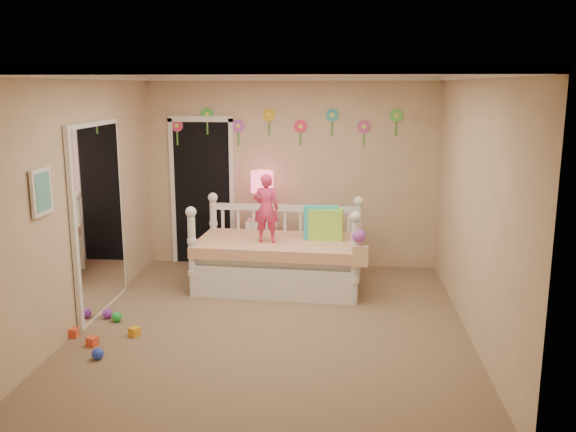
# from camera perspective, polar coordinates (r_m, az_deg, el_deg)

# --- Properties ---
(floor) EXTENTS (4.00, 4.50, 0.01)m
(floor) POSITION_cam_1_polar(r_m,az_deg,el_deg) (6.55, -1.36, -10.11)
(floor) COLOR #7F684C
(floor) RESTS_ON ground
(ceiling) EXTENTS (4.00, 4.50, 0.01)m
(ceiling) POSITION_cam_1_polar(r_m,az_deg,el_deg) (6.07, -1.48, 13.27)
(ceiling) COLOR white
(ceiling) RESTS_ON floor
(back_wall) EXTENTS (4.00, 0.01, 2.60)m
(back_wall) POSITION_cam_1_polar(r_m,az_deg,el_deg) (8.39, 0.32, 4.03)
(back_wall) COLOR tan
(back_wall) RESTS_ON floor
(left_wall) EXTENTS (0.01, 4.50, 2.60)m
(left_wall) POSITION_cam_1_polar(r_m,az_deg,el_deg) (6.70, -18.67, 1.35)
(left_wall) COLOR tan
(left_wall) RESTS_ON floor
(right_wall) EXTENTS (0.01, 4.50, 2.60)m
(right_wall) POSITION_cam_1_polar(r_m,az_deg,el_deg) (6.28, 17.04, 0.77)
(right_wall) COLOR tan
(right_wall) RESTS_ON floor
(crown_molding) EXTENTS (4.00, 4.50, 0.06)m
(crown_molding) POSITION_cam_1_polar(r_m,az_deg,el_deg) (6.07, -1.48, 12.99)
(crown_molding) COLOR white
(crown_molding) RESTS_ON ceiling
(daybed) EXTENTS (2.09, 1.21, 1.10)m
(daybed) POSITION_cam_1_polar(r_m,az_deg,el_deg) (7.55, -0.89, -2.69)
(daybed) COLOR white
(daybed) RESTS_ON floor
(pillow_turquoise) EXTENTS (0.43, 0.18, 0.42)m
(pillow_turquoise) POSITION_cam_1_polar(r_m,az_deg,el_deg) (7.52, 3.08, -0.62)
(pillow_turquoise) COLOR #29D0A8
(pillow_turquoise) RESTS_ON daybed
(pillow_lime) EXTENTS (0.42, 0.18, 0.39)m
(pillow_lime) POSITION_cam_1_polar(r_m,az_deg,el_deg) (7.49, 3.55, -0.79)
(pillow_lime) COLOR #A2EA47
(pillow_lime) RESTS_ON daybed
(child) EXTENTS (0.31, 0.21, 0.84)m
(child) POSITION_cam_1_polar(r_m,az_deg,el_deg) (7.33, -2.06, 0.73)
(child) COLOR #E63464
(child) RESTS_ON daybed
(nightstand) EXTENTS (0.42, 0.32, 0.70)m
(nightstand) POSITION_cam_1_polar(r_m,az_deg,el_deg) (8.32, -2.39, -2.73)
(nightstand) COLOR white
(nightstand) RESTS_ON floor
(table_lamp) EXTENTS (0.30, 0.30, 0.67)m
(table_lamp) POSITION_cam_1_polar(r_m,az_deg,el_deg) (8.16, -2.44, 2.64)
(table_lamp) COLOR #E71E6B
(table_lamp) RESTS_ON nightstand
(closet_doorway) EXTENTS (0.90, 0.04, 2.07)m
(closet_doorway) POSITION_cam_1_polar(r_m,az_deg,el_deg) (8.61, -8.02, 2.34)
(closet_doorway) COLOR black
(closet_doorway) RESTS_ON back_wall
(flower_decals) EXTENTS (3.40, 0.02, 0.50)m
(flower_decals) POSITION_cam_1_polar(r_m,az_deg,el_deg) (8.32, -0.30, 8.40)
(flower_decals) COLOR #B2668C
(flower_decals) RESTS_ON back_wall
(mirror_closet) EXTENTS (0.07, 1.30, 2.10)m
(mirror_closet) POSITION_cam_1_polar(r_m,az_deg,el_deg) (7.01, -17.26, -0.20)
(mirror_closet) COLOR white
(mirror_closet) RESTS_ON left_wall
(wall_picture) EXTENTS (0.05, 0.34, 0.42)m
(wall_picture) POSITION_cam_1_polar(r_m,az_deg,el_deg) (5.85, -22.06, 2.11)
(wall_picture) COLOR white
(wall_picture) RESTS_ON left_wall
(hanging_bag) EXTENTS (0.20, 0.16, 0.36)m
(hanging_bag) POSITION_cam_1_polar(r_m,az_deg,el_deg) (6.93, 6.60, -3.08)
(hanging_bag) COLOR beige
(hanging_bag) RESTS_ON daybed
(toy_scatter) EXTENTS (1.07, 1.45, 0.11)m
(toy_scatter) POSITION_cam_1_polar(r_m,az_deg,el_deg) (6.47, -17.79, -10.48)
(toy_scatter) COLOR #996666
(toy_scatter) RESTS_ON floor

